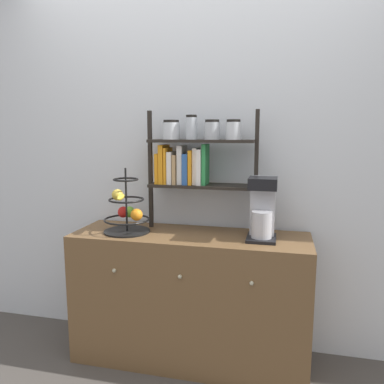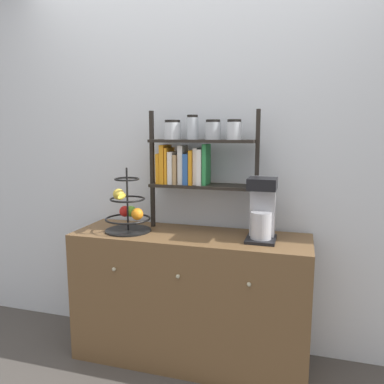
# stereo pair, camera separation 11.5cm
# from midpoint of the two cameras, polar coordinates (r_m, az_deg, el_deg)

# --- Properties ---
(ground_plane) EXTENTS (12.00, 12.00, 0.00)m
(ground_plane) POSITION_cam_midpoint_polar(r_m,az_deg,el_deg) (2.50, -0.55, -26.67)
(ground_plane) COLOR #47423D
(wall_back) EXTENTS (7.00, 0.05, 2.60)m
(wall_back) POSITION_cam_midpoint_polar(r_m,az_deg,el_deg) (2.53, 2.78, 5.43)
(wall_back) COLOR silver
(wall_back) RESTS_ON ground_plane
(sideboard) EXTENTS (1.47, 0.48, 0.83)m
(sideboard) POSITION_cam_midpoint_polar(r_m,az_deg,el_deg) (2.48, 1.05, -15.79)
(sideboard) COLOR brown
(sideboard) RESTS_ON ground_plane
(coffee_maker) EXTENTS (0.17, 0.21, 0.37)m
(coffee_maker) POSITION_cam_midpoint_polar(r_m,az_deg,el_deg) (2.23, 12.10, -2.53)
(coffee_maker) COLOR black
(coffee_maker) RESTS_ON sideboard
(fruit_stand) EXTENTS (0.29, 0.29, 0.41)m
(fruit_stand) POSITION_cam_midpoint_polar(r_m,az_deg,el_deg) (2.41, -8.43, -2.90)
(fruit_stand) COLOR black
(fruit_stand) RESTS_ON sideboard
(shelf_hutch) EXTENTS (0.71, 0.20, 0.76)m
(shelf_hutch) POSITION_cam_midpoint_polar(r_m,az_deg,el_deg) (2.38, 1.51, 5.27)
(shelf_hutch) COLOR black
(shelf_hutch) RESTS_ON sideboard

